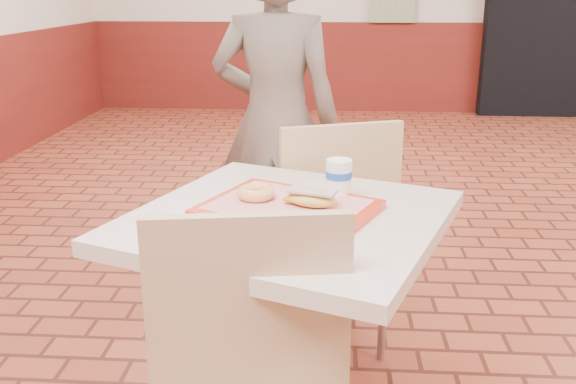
# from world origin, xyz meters

# --- Properties ---
(corridor_doorway) EXTENTS (1.60, 0.22, 2.20)m
(corridor_doorway) POSITION_xyz_m (1.20, 4.88, 1.10)
(corridor_doorway) COLOR black
(corridor_doorway) RESTS_ON ground
(main_table) EXTENTS (0.78, 0.78, 0.82)m
(main_table) POSITION_xyz_m (-1.35, -0.85, 0.55)
(main_table) COLOR beige
(main_table) RESTS_ON ground
(chair_main_back) EXTENTS (0.56, 0.56, 0.95)m
(chair_main_back) POSITION_xyz_m (-1.24, -0.19, 0.53)
(chair_main_back) COLOR #D3B67E
(chair_main_back) RESTS_ON ground
(customer) EXTENTS (0.61, 0.43, 1.61)m
(customer) POSITION_xyz_m (-1.49, 0.42, 0.80)
(customer) COLOR #706556
(customer) RESTS_ON ground
(serving_tray) EXTENTS (0.43, 0.33, 0.03)m
(serving_tray) POSITION_xyz_m (-1.35, -0.85, 0.84)
(serving_tray) COLOR red
(serving_tray) RESTS_ON main_table
(ring_donut) EXTENTS (0.11, 0.11, 0.03)m
(ring_donut) POSITION_xyz_m (-1.44, -0.81, 0.87)
(ring_donut) COLOR #E7A354
(ring_donut) RESTS_ON serving_tray
(long_john_donut) EXTENTS (0.15, 0.11, 0.04)m
(long_john_donut) POSITION_xyz_m (-1.29, -0.86, 0.87)
(long_john_donut) COLOR gold
(long_john_donut) RESTS_ON serving_tray
(paper_cup) EXTENTS (0.07, 0.07, 0.09)m
(paper_cup) POSITION_xyz_m (-1.21, -0.73, 0.90)
(paper_cup) COLOR white
(paper_cup) RESTS_ON serving_tray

